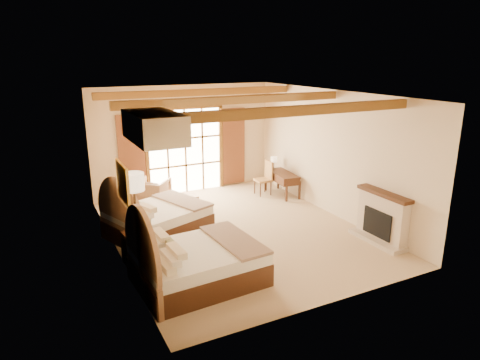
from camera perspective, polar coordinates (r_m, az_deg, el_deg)
floor at (r=10.26m, az=-0.49°, el=-6.74°), size 7.00×7.00×0.00m
wall_back at (r=12.90m, az=-7.44°, el=5.37°), size 5.50×0.00×5.50m
wall_left at (r=8.92m, az=-16.57°, el=-0.10°), size 0.00×7.00×7.00m
wall_right at (r=11.20m, az=12.23°, el=3.48°), size 0.00×7.00×7.00m
ceiling at (r=9.48m, az=-0.54°, el=11.37°), size 7.00×7.00×0.00m
ceiling_beams at (r=9.49m, az=-0.54°, el=10.65°), size 5.39×4.60×0.18m
french_doors at (r=12.92m, az=-7.29°, el=3.81°), size 3.95×0.08×2.60m
fireplace at (r=10.00m, az=18.33°, el=-5.09°), size 0.46×1.40×1.16m
painting at (r=8.18m, az=-15.35°, el=-0.37°), size 0.06×0.95×0.75m
canopy_valance at (r=6.79m, az=-11.39°, el=6.97°), size 0.70×1.40×0.45m
bed_near at (r=7.89m, az=-6.66°, el=-10.79°), size 2.29×1.78×1.45m
bed_far at (r=10.08m, az=-11.67°, el=-4.95°), size 2.61×2.21×1.38m
nightstand at (r=8.83m, az=-13.29°, el=-8.84°), size 0.61×0.61×0.66m
floor_lamp at (r=8.29m, az=-13.96°, el=-1.02°), size 0.40×0.40×1.90m
armchair at (r=12.03m, az=-11.57°, el=-1.64°), size 1.16×1.16×0.76m
ottoman at (r=11.66m, az=-7.19°, el=-2.93°), size 0.57×0.57×0.40m
desk at (r=12.77m, az=5.65°, el=-0.40°), size 0.66×1.31×0.68m
desk_chair at (r=12.78m, az=3.16°, el=-0.56°), size 0.46×0.46×1.01m
desk_lamp at (r=13.03m, az=4.55°, el=2.68°), size 0.19×0.19×0.37m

